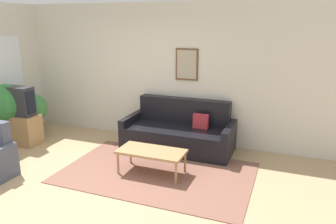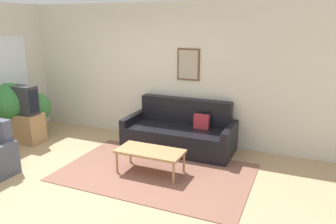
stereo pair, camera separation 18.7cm
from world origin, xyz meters
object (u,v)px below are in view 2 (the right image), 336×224
(potted_plant_tall, at_px, (10,104))
(tv, at_px, (23,100))
(couch, at_px, (180,133))
(coffee_table, at_px, (150,152))

(potted_plant_tall, bearing_deg, tv, 8.41)
(couch, height_order, coffee_table, couch)
(couch, bearing_deg, coffee_table, -92.39)
(couch, relative_size, tv, 3.58)
(tv, bearing_deg, couch, 16.47)
(tv, xyz_separation_m, potted_plant_tall, (-0.30, -0.04, -0.10))
(couch, bearing_deg, potted_plant_tall, -164.25)
(coffee_table, bearing_deg, couch, 87.61)
(tv, bearing_deg, coffee_table, -5.81)
(couch, bearing_deg, tv, -163.53)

